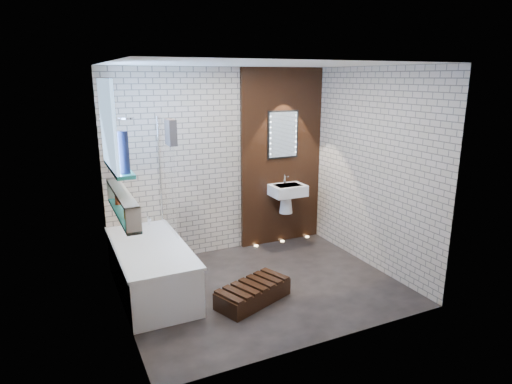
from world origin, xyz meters
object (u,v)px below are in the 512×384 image
bathtub (151,268)px  bath_screen (167,176)px  walnut_step (253,294)px  led_mirror (283,135)px  washbasin (287,194)px

bathtub → bath_screen: bath_screen is taller
bath_screen → walnut_step: 1.79m
bathtub → bath_screen: bearing=51.1°
led_mirror → walnut_step: (-1.20, -1.53, -1.55)m
walnut_step → washbasin: bearing=48.8°
led_mirror → washbasin: bearing=-90.0°
bath_screen → walnut_step: bearing=-62.5°
washbasin → led_mirror: (0.00, 0.16, 0.86)m
washbasin → led_mirror: bearing=90.0°
walnut_step → bath_screen: bearing=117.5°
bath_screen → led_mirror: size_ratio=2.00×
washbasin → led_mirror: size_ratio=0.83×
washbasin → walnut_step: 1.95m
bathtub → led_mirror: bearing=19.8°
walnut_step → bathtub: bearing=142.4°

